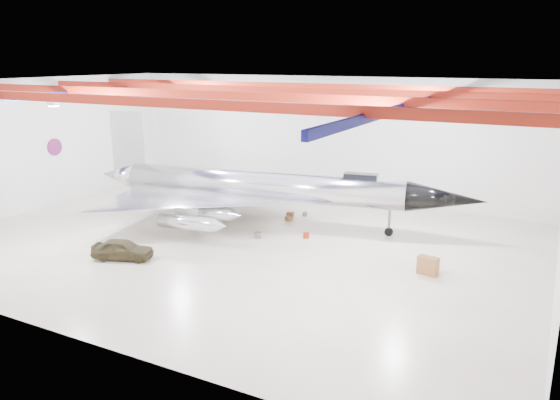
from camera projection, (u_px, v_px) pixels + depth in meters
The scene contains 16 objects.
floor at pixel (237, 242), 38.31m from camera, with size 40.00×40.00×0.00m, color #C0B198.
wall_back at pixel (323, 138), 49.78m from camera, with size 40.00×40.00×0.00m, color silver.
wall_left at pixel (34, 144), 45.90m from camera, with size 30.00×30.00×0.00m, color silver.
ceiling at pixel (234, 83), 35.53m from camera, with size 40.00×40.00×0.00m, color #0A0F38.
ceiling_structure at pixel (234, 93), 35.70m from camera, with size 39.50×29.50×1.08m.
wall_roundel at pixel (55, 147), 47.71m from camera, with size 1.50×1.50×0.10m, color #B21414.
jet_aircraft at pixel (260, 189), 41.98m from camera, with size 30.61×20.26×8.38m.
jeep at pixel (123, 249), 35.01m from camera, with size 1.57×3.89×1.33m, color #3A331D.
desk at pixel (428, 266), 32.54m from camera, with size 1.21×0.60×1.11m, color brown.
crate_ply at pixel (192, 214), 44.68m from camera, with size 0.57×0.46×0.40m, color olive.
engine_drum at pixel (258, 235), 39.17m from camera, with size 0.48×0.48×0.44m, color #59595B.
parts_bin at pixel (290, 215), 44.44m from camera, with size 0.54×0.43×0.38m, color olive.
crate_small at pixel (205, 200), 49.28m from camera, with size 0.39×0.31×0.27m, color #59595B.
tool_chest at pixel (306, 235), 39.23m from camera, with size 0.45×0.45×0.40m, color maroon.
oil_barrel at pixel (289, 219), 43.37m from camera, with size 0.49×0.39×0.34m, color olive.
spares_box at pixel (305, 214), 44.66m from camera, with size 0.37×0.37×0.34m, color #59595B.
Camera 1 is at (19.50, -30.78, 12.57)m, focal length 35.00 mm.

